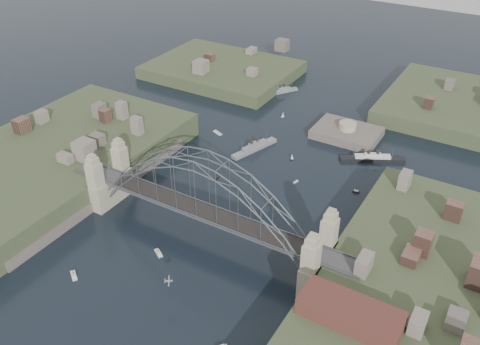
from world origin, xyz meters
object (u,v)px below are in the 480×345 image
object	(u,v)px
naval_cruiser_far	(282,91)
bridge	(203,198)
ocean_liner	(372,159)
fort_island	(346,138)
wharf_shed	(350,313)
naval_cruiser_near	(254,148)

from	to	relation	value
naval_cruiser_far	bridge	bearing A→B (deg)	-75.31
bridge	ocean_liner	bearing A→B (deg)	67.17
bridge	fort_island	size ratio (longest dim) A/B	3.82
fort_island	wharf_shed	world-z (taller)	wharf_shed
fort_island	naval_cruiser_far	distance (m)	42.11
bridge	naval_cruiser_near	distance (m)	48.32
fort_island	ocean_liner	bearing A→B (deg)	-40.04
bridge	ocean_liner	distance (m)	65.21
bridge	wharf_shed	world-z (taller)	bridge
naval_cruiser_near	fort_island	bearing A→B (deg)	46.72
naval_cruiser_near	naval_cruiser_far	distance (m)	47.92
wharf_shed	ocean_liner	xyz separation A→B (m)	(-19.09, 73.16, -9.22)
naval_cruiser_far	ocean_liner	distance (m)	58.81
wharf_shed	naval_cruiser_near	distance (m)	81.60
bridge	fort_island	bearing A→B (deg)	80.27
wharf_shed	naval_cruiser_far	xyz separation A→B (m)	(-68.05, 105.74, -9.28)
naval_cruiser_near	ocean_liner	size ratio (longest dim) A/B	0.95
naval_cruiser_near	bridge	bearing A→B (deg)	-76.53
wharf_shed	naval_cruiser_near	bearing A→B (deg)	132.65
naval_cruiser_far	ocean_liner	size ratio (longest dim) A/B	0.64
bridge	naval_cruiser_near	bearing A→B (deg)	103.47
fort_island	ocean_liner	size ratio (longest dim) A/B	1.13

